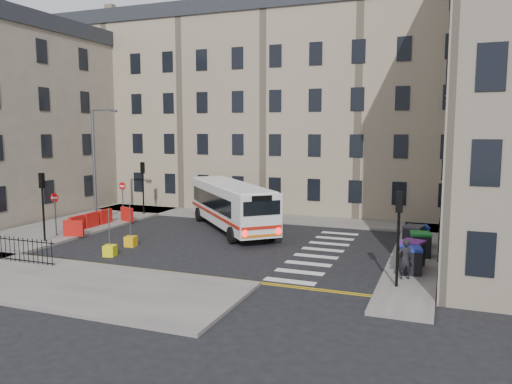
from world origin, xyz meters
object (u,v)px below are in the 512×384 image
Objects in this scene: wheelie_bin_a at (410,260)px; wheelie_bin_b at (412,253)px; wheelie_bin_e at (420,236)px; pedestrian at (405,259)px; bus at (231,204)px; streetlamp at (94,164)px; wheelie_bin_c at (420,244)px; wheelie_bin_d at (414,237)px; bollard_yellow at (131,241)px; bollard_chevron at (110,251)px.

wheelie_bin_b is (-0.01, 1.33, 0.01)m from wheelie_bin_a.
pedestrian is (-0.29, -6.93, 0.31)m from wheelie_bin_e.
wheelie_bin_a is 1.08m from pedestrian.
bus reaches higher than wheelie_bin_a.
wheelie_bin_b is (21.98, -3.90, -3.55)m from streetlamp.
wheelie_bin_c is (12.47, -3.50, -1.01)m from bus.
streetlamp is 6.00× the size of wheelie_bin_d.
wheelie_bin_b is at bearing -122.32° from pedestrian.
bollard_yellow is at bearing -159.62° from bus.
bus reaches higher than pedestrian.
bollard_chevron is (-15.40, -3.23, -0.48)m from wheelie_bin_b.
wheelie_bin_d is 2.26× the size of bollard_yellow.
wheelie_bin_d is at bearing -130.33° from wheelie_bin_e.
bus is 13.48m from wheelie_bin_b.
bollard_chevron is at bearing -149.76° from wheelie_bin_b.
wheelie_bin_e is at bearing 26.69° from bollard_chevron.
wheelie_bin_c is 16.61m from bollard_chevron.
pedestrian is at bearing -104.50° from wheelie_bin_e.
bollard_chevron is (-15.69, -5.42, -0.49)m from wheelie_bin_c.
wheelie_bin_d is 16.87m from bollard_chevron.
wheelie_bin_c is at bearing 11.07° from bollard_yellow.
streetlamp is 8.92m from bollard_yellow.
wheelie_bin_c is 16.27m from bollard_yellow.
wheelie_bin_c reaches higher than bollard_yellow.
wheelie_bin_e is 2.07× the size of bollard_chevron.
wheelie_bin_c reaches higher than wheelie_bin_b.
wheelie_bin_e is (-0.16, 2.39, -0.04)m from wheelie_bin_c.
bollard_yellow and bollard_chevron have the same top height.
wheelie_bin_e is at bearing -120.85° from pedestrian.
wheelie_bin_e is (0.13, 4.57, -0.04)m from wheelie_bin_b.
wheelie_bin_d is 0.75× the size of pedestrian.
wheelie_bin_e is at bearing 1.76° from streetlamp.
streetlamp is 22.41m from wheelie_bin_e.
wheelie_bin_d is at bearing 17.70° from bollard_yellow.
bus reaches higher than wheelie_bin_e.
pedestrian is 3.02× the size of bollard_yellow.
wheelie_bin_e is 16.74m from bollard_yellow.
bus is at bearing 62.21° from bollard_yellow.
wheelie_bin_d is at bearing -49.76° from bus.
wheelie_bin_c is at bearing -57.49° from bus.
wheelie_bin_e is at bearing -46.96° from bus.
wheelie_bin_e is 17.39m from bollard_chevron.
wheelie_bin_c is at bearing 19.05° from bollard_chevron.
wheelie_bin_e is at bearing 83.26° from wheelie_bin_c.
streetlamp is 6.43× the size of wheelie_bin_a.
bollard_chevron is at bearing -83.28° from bollard_yellow.
wheelie_bin_b is at bearing -10.05° from streetlamp.
bollard_yellow is 2.31m from bollard_chevron.
bus is 14.10m from wheelie_bin_a.
wheelie_bin_c is 2.40m from wheelie_bin_e.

